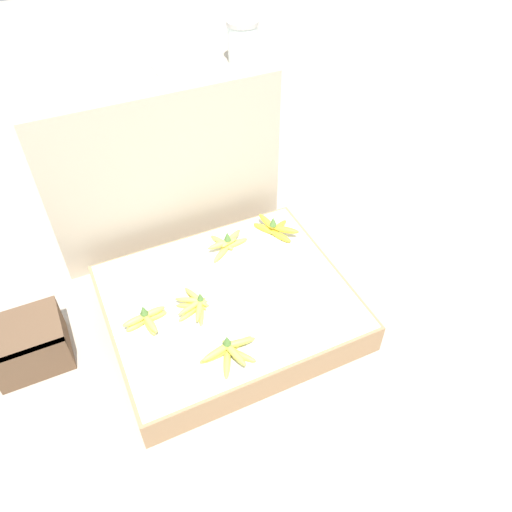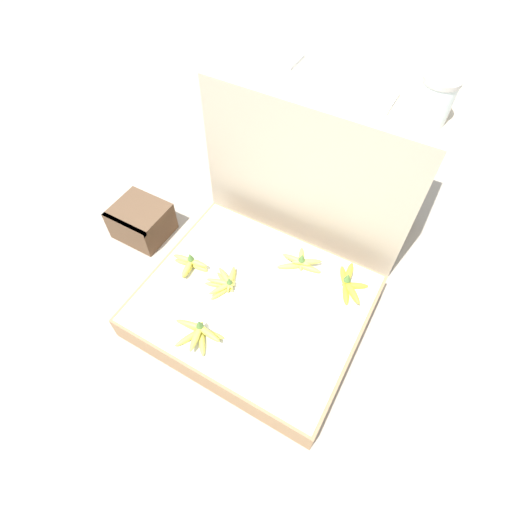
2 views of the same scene
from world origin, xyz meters
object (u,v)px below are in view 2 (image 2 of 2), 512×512
object	(u,v)px
wooden_crate	(141,221)
banana_bunch_middle_left	(190,264)
glass_jar	(435,100)
foam_tray_white	(365,95)
banana_bunch_front_midleft	(198,332)
banana_bunch_middle_midleft	(225,283)
banana_bunch_back_right	(349,284)
banana_bunch_back_midright	(301,262)

from	to	relation	value
wooden_crate	banana_bunch_middle_left	size ratio (longest dim) A/B	1.54
wooden_crate	banana_bunch_middle_left	world-z (taller)	banana_bunch_middle_left
glass_jar	banana_bunch_middle_left	bearing A→B (deg)	-136.98
wooden_crate	foam_tray_white	world-z (taller)	foam_tray_white
wooden_crate	banana_bunch_front_midleft	xyz separation A→B (m)	(0.70, -0.44, 0.09)
wooden_crate	banana_bunch_front_midleft	size ratio (longest dim) A/B	1.24
banana_bunch_middle_midleft	wooden_crate	bearing A→B (deg)	166.53
wooden_crate	banana_bunch_middle_midleft	distance (m)	0.69
banana_bunch_back_right	foam_tray_white	bearing A→B (deg)	117.87
wooden_crate	banana_bunch_back_right	size ratio (longest dim) A/B	1.31
banana_bunch_middle_midleft	glass_jar	xyz separation A→B (m)	(0.54, 0.70, 0.74)
banana_bunch_middle_midleft	foam_tray_white	bearing A→B (deg)	69.65
banana_bunch_front_midleft	banana_bunch_middle_left	world-z (taller)	same
wooden_crate	banana_bunch_front_midleft	bearing A→B (deg)	-31.78
banana_bunch_middle_left	banana_bunch_back_midright	distance (m)	0.54
banana_bunch_middle_midleft	banana_bunch_back_midright	distance (m)	0.38
banana_bunch_middle_midleft	banana_bunch_middle_left	bearing A→B (deg)	178.92
banana_bunch_middle_left	banana_bunch_back_right	size ratio (longest dim) A/B	0.85
banana_bunch_front_midleft	banana_bunch_back_right	size ratio (longest dim) A/B	1.05
banana_bunch_front_midleft	wooden_crate	bearing A→B (deg)	148.22
banana_bunch_middle_midleft	glass_jar	world-z (taller)	glass_jar
banana_bunch_front_midleft	banana_bunch_middle_midleft	bearing A→B (deg)	97.88
banana_bunch_middle_midleft	banana_bunch_back_midright	size ratio (longest dim) A/B	1.00
banana_bunch_back_right	glass_jar	xyz separation A→B (m)	(0.03, 0.42, 0.73)
glass_jar	banana_bunch_front_midleft	bearing A→B (deg)	-117.33
banana_bunch_back_midright	banana_bunch_back_right	bearing A→B (deg)	0.04
wooden_crate	glass_jar	distance (m)	1.56
banana_bunch_back_midright	glass_jar	world-z (taller)	glass_jar
wooden_crate	banana_bunch_middle_left	bearing A→B (deg)	-18.71
banana_bunch_back_right	glass_jar	bearing A→B (deg)	85.60
banana_bunch_middle_midleft	foam_tray_white	size ratio (longest dim) A/B	0.86
banana_bunch_back_right	banana_bunch_front_midleft	bearing A→B (deg)	-130.24
banana_bunch_middle_left	banana_bunch_back_right	xyz separation A→B (m)	(0.72, 0.28, 0.00)
wooden_crate	banana_bunch_middle_midleft	size ratio (longest dim) A/B	1.37
banana_bunch_front_midleft	banana_bunch_middle_left	distance (m)	0.37
foam_tray_white	glass_jar	bearing A→B (deg)	-6.81
banana_bunch_back_right	foam_tray_white	xyz separation A→B (m)	(-0.24, 0.45, 0.65)
banana_bunch_middle_left	foam_tray_white	size ratio (longest dim) A/B	0.77
wooden_crate	banana_bunch_middle_midleft	xyz separation A→B (m)	(0.66, -0.16, 0.08)
wooden_crate	banana_bunch_middle_left	distance (m)	0.49
banana_bunch_back_midright	foam_tray_white	xyz separation A→B (m)	(0.01, 0.45, 0.66)
banana_bunch_front_midleft	banana_bunch_back_right	world-z (taller)	banana_bunch_back_right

